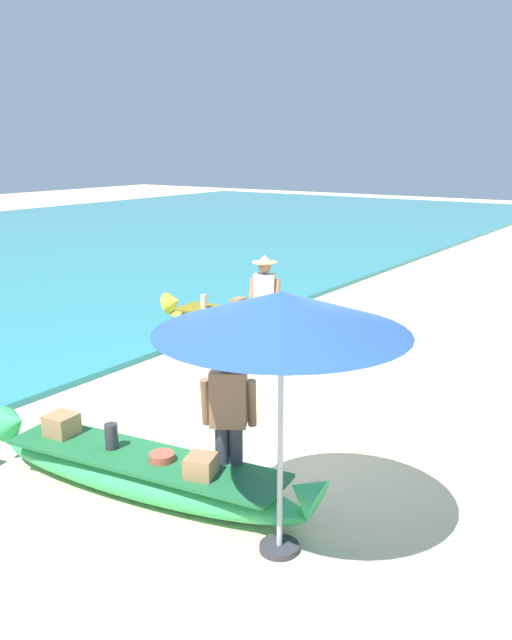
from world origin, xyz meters
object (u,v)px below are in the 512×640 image
object	(u,v)px
boat_green_foreground	(143,472)
patio_umbrella_large	(282,314)
person_tourist_customer	(229,417)
boat_yellow_midground	(258,325)
person_vendor_hatted	(265,296)

from	to	relation	value
boat_green_foreground	patio_umbrella_large	size ratio (longest dim) A/B	1.69
person_tourist_customer	patio_umbrella_large	distance (m)	1.61
boat_green_foreground	patio_umbrella_large	bearing A→B (deg)	-2.04
boat_yellow_midground	person_vendor_hatted	xyz separation A→B (m)	(0.54, -0.57, 0.73)
boat_green_foreground	person_tourist_customer	world-z (taller)	person_tourist_customer
boat_yellow_midground	person_tourist_customer	distance (m)	6.05
boat_yellow_midground	person_vendor_hatted	bearing A→B (deg)	-46.88
boat_green_foreground	person_vendor_hatted	distance (m)	5.30
boat_green_foreground	patio_umbrella_large	distance (m)	2.59
patio_umbrella_large	boat_green_foreground	bearing A→B (deg)	177.96
boat_green_foreground	boat_yellow_midground	world-z (taller)	boat_yellow_midground
person_tourist_customer	person_vendor_hatted	bearing A→B (deg)	119.71
boat_yellow_midground	person_tourist_customer	bearing A→B (deg)	-58.55
boat_green_foreground	person_tourist_customer	size ratio (longest dim) A/B	2.46
boat_yellow_midground	patio_umbrella_large	size ratio (longest dim) A/B	1.82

